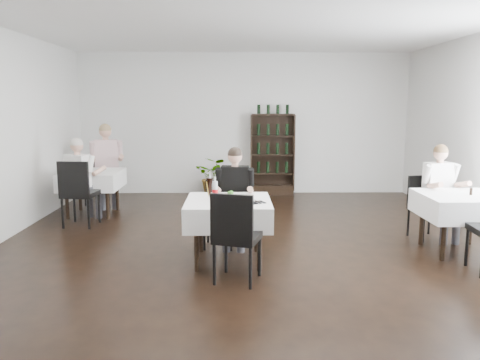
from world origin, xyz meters
name	(u,v)px	position (x,y,z in m)	size (l,w,h in m)	color
room_shell	(253,140)	(0.00, 0.00, 1.50)	(9.00, 9.00, 9.00)	black
wine_shelf	(272,155)	(0.60, 4.31, 0.85)	(0.90, 0.28, 1.75)	black
main_table	(228,212)	(-0.30, 0.00, 0.62)	(1.03, 1.03, 0.77)	black
left_table	(92,180)	(-2.70, 2.50, 0.62)	(0.98, 0.98, 0.77)	black
right_table	(460,206)	(2.70, 0.30, 0.62)	(0.98, 0.98, 0.77)	black
potted_tree	(215,177)	(-0.62, 4.12, 0.42)	(0.75, 0.65, 0.83)	#285F20
main_chair_far	(220,209)	(-0.43, 0.66, 0.51)	(0.44, 0.45, 0.90)	black
main_chair_near	(235,232)	(-0.22, -0.74, 0.58)	(0.58, 0.58, 1.01)	black
left_chair_far	(95,179)	(-2.84, 3.17, 0.53)	(0.56, 0.56, 0.93)	black
left_chair_near	(78,189)	(-2.68, 1.65, 0.61)	(0.53, 0.54, 1.06)	black
right_chair_far	(424,203)	(2.54, 1.02, 0.51)	(0.49, 0.50, 0.89)	black
diner_main	(235,190)	(-0.22, 0.60, 0.79)	(0.53, 0.53, 1.36)	#44444C
diner_left_far	(107,159)	(-2.61, 3.17, 0.91)	(0.66, 0.70, 1.56)	#44444C
diner_left_near	(81,173)	(-2.72, 2.01, 0.81)	(0.62, 0.65, 1.39)	#44444C
diner_right_far	(441,185)	(2.71, 0.89, 0.79)	(0.56, 0.58, 1.37)	#44444C
plate_far	(227,196)	(-0.32, 0.19, 0.79)	(0.30, 0.30, 0.08)	white
plate_near	(231,203)	(-0.27, -0.24, 0.79)	(0.35, 0.35, 0.09)	white
pilsner_dark	(210,189)	(-0.52, -0.02, 0.91)	(0.08, 0.08, 0.34)	black
pilsner_lager	(208,190)	(-0.55, 0.13, 0.87)	(0.06, 0.06, 0.26)	gold
coke_bottle	(215,190)	(-0.46, 0.05, 0.88)	(0.07, 0.07, 0.28)	silver
napkin_cutlery	(257,202)	(0.04, -0.17, 0.78)	(0.23, 0.20, 0.02)	black
pepper_mill	(471,192)	(2.82, 0.27, 0.82)	(0.04, 0.04, 0.09)	black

